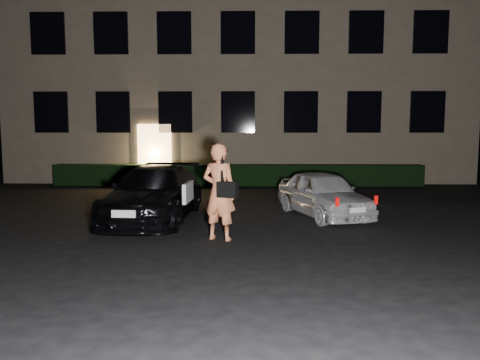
{
  "coord_description": "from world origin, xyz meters",
  "views": [
    {
      "loc": [
        0.43,
        -8.59,
        2.27
      ],
      "look_at": [
        0.24,
        2.0,
        1.13
      ],
      "focal_mm": 35.0,
      "sensor_mm": 36.0,
      "label": 1
    }
  ],
  "objects": [
    {
      "name": "hedge",
      "position": [
        0.0,
        10.5,
        0.42
      ],
      "size": [
        15.0,
        0.7,
        0.85
      ],
      "primitive_type": "cube",
      "color": "black",
      "rests_on": "ground"
    },
    {
      "name": "sedan",
      "position": [
        -1.93,
        3.02,
        0.68
      ],
      "size": [
        2.16,
        4.83,
        1.35
      ],
      "rotation": [
        0.0,
        0.0,
        -0.06
      ],
      "color": "black",
      "rests_on": "ground"
    },
    {
      "name": "hatch",
      "position": [
        2.39,
        3.59,
        0.6
      ],
      "size": [
        2.44,
        3.79,
        1.2
      ],
      "rotation": [
        0.0,
        0.0,
        0.31
      ],
      "color": "silver",
      "rests_on": "ground"
    },
    {
      "name": "man",
      "position": [
        -0.16,
        0.91,
        1.0
      ],
      "size": [
        0.85,
        0.73,
        2.0
      ],
      "rotation": [
        0.0,
        0.0,
        2.76
      ],
      "color": "#F48354",
      "rests_on": "ground"
    },
    {
      "name": "ground",
      "position": [
        0.0,
        0.0,
        0.0
      ],
      "size": [
        80.0,
        80.0,
        0.0
      ],
      "primitive_type": "plane",
      "color": "black",
      "rests_on": "ground"
    },
    {
      "name": "building",
      "position": [
        -0.0,
        14.99,
        6.0
      ],
      "size": [
        20.0,
        8.11,
        12.0
      ],
      "color": "#6A5F4B",
      "rests_on": "ground"
    }
  ]
}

